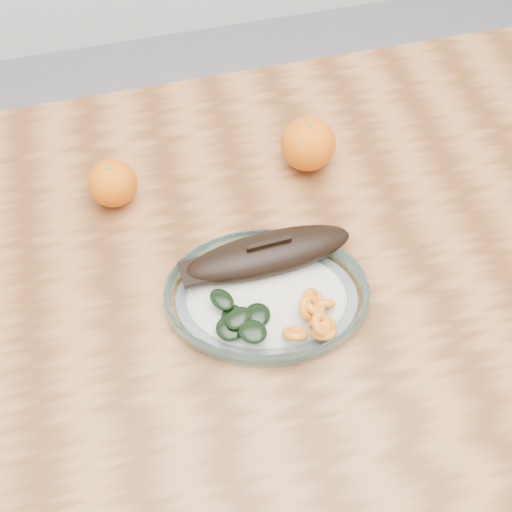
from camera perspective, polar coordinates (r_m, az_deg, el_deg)
The scene contains 5 objects.
ground at distance 1.56m, azimuth 0.55°, elevation -16.02°, with size 3.00×3.00×0.00m, color slate.
dining_table at distance 0.96m, azimuth 0.86°, elevation -4.52°, with size 1.20×0.80×0.75m.
plated_meal at distance 0.83m, azimuth 1.00°, elevation -3.26°, with size 0.57×0.57×0.08m.
orange_left at distance 0.94m, azimuth -12.62°, elevation 6.32°, with size 0.07×0.07×0.07m, color #E64804.
orange_right at distance 0.96m, azimuth 4.65°, elevation 9.89°, with size 0.08×0.08×0.08m, color #E64804.
Camera 1 is at (-0.12, -0.44, 1.49)m, focal length 45.00 mm.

